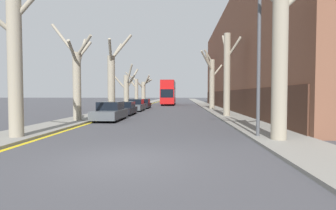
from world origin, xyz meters
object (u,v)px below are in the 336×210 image
street_tree_left_4 (136,90)px  parked_car_0 (110,112)px  street_tree_left_1 (77,78)px  street_tree_left_5 (144,90)px  street_tree_right_1 (227,72)px  double_decker_bus (169,91)px  lamp_post (257,44)px  street_tree_left_3 (126,90)px  parked_car_2 (136,105)px  street_tree_right_0 (280,55)px  street_tree_left_2 (112,80)px  parked_car_3 (143,104)px  street_tree_right_2 (212,81)px  parked_car_1 (125,109)px  street_tree_left_0 (13,52)px

street_tree_left_4 → parked_car_0: size_ratio=1.31×
street_tree_left_1 → street_tree_left_5: bearing=89.8°
street_tree_left_1 → street_tree_right_1: size_ratio=0.95×
double_decker_bus → lamp_post: (5.89, -38.39, 1.73)m
parked_car_0 → lamp_post: lamp_post is taller
street_tree_left_3 → parked_car_2: bearing=-62.8°
street_tree_left_1 → street_tree_right_0: (11.79, -7.63, 0.44)m
street_tree_left_2 → parked_car_3: size_ratio=1.91×
parked_car_0 → street_tree_right_0: bearing=-42.2°
double_decker_bus → street_tree_left_5: bearing=163.1°
lamp_post → street_tree_left_2: bearing=125.0°
street_tree_left_2 → street_tree_right_1: size_ratio=1.08×
street_tree_right_2 → parked_car_1: size_ratio=1.88×
street_tree_left_1 → parked_car_2: size_ratio=1.61×
lamp_post → street_tree_left_5: bearing=105.4°
street_tree_right_1 → street_tree_left_1: bearing=-158.2°
street_tree_left_0 → street_tree_left_5: bearing=90.1°
street_tree_right_1 → street_tree_left_3: bearing=134.1°
street_tree_left_3 → lamp_post: size_ratio=0.79×
parked_car_1 → street_tree_left_4: bearing=96.9°
street_tree_left_5 → parked_car_2: size_ratio=1.28×
street_tree_left_4 → lamp_post: size_ratio=0.75×
street_tree_left_2 → parked_car_3: bearing=79.9°
street_tree_right_2 → lamp_post: 23.15m
parked_car_1 → parked_car_2: 6.16m
street_tree_right_2 → street_tree_left_0: bearing=-115.7°
lamp_post → parked_car_0: bearing=138.6°
parked_car_2 → street_tree_left_1: bearing=-99.6°
street_tree_right_2 → lamp_post: size_ratio=1.03×
street_tree_left_0 → street_tree_right_2: (11.51, 23.87, -0.10)m
street_tree_left_5 → street_tree_right_1: street_tree_right_1 is taller
street_tree_right_1 → parked_car_1: street_tree_right_1 is taller
street_tree_left_1 → street_tree_left_5: 33.17m
street_tree_left_2 → street_tree_right_0: 19.83m
parked_car_2 → lamp_post: lamp_post is taller
street_tree_left_2 → parked_car_3: (1.84, 10.27, -2.93)m
street_tree_left_3 → double_decker_bus: bearing=71.4°
street_tree_left_0 → parked_car_1: bearing=82.0°
street_tree_left_3 → parked_car_0: 15.83m
street_tree_right_0 → double_decker_bus: street_tree_right_0 is taller
parked_car_2 → lamp_post: size_ratio=0.59×
street_tree_left_2 → street_tree_right_0: size_ratio=1.12×
street_tree_left_1 → street_tree_left_4: (-0.04, 24.92, -0.52)m
parked_car_0 → parked_car_1: size_ratio=1.04×
street_tree_right_0 → parked_car_0: bearing=137.8°
street_tree_right_2 → street_tree_left_4: bearing=143.9°
street_tree_right_0 → street_tree_right_1: street_tree_right_1 is taller
street_tree_right_1 → parked_car_3: (-9.57, 14.13, -3.34)m
street_tree_left_0 → parked_car_2: 20.59m
street_tree_left_5 → street_tree_left_1: bearing=-90.2°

